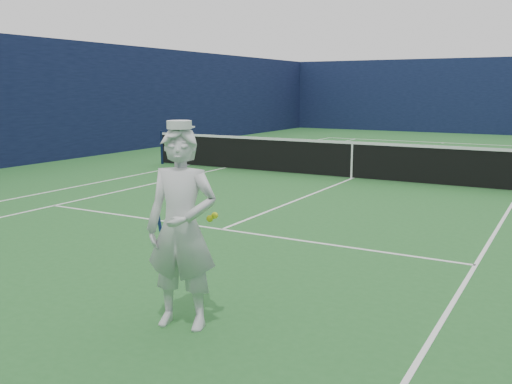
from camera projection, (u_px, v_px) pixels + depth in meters
ground at (351, 179)px, 15.25m from camera, size 80.00×80.00×0.00m
court_markings at (351, 179)px, 15.25m from camera, size 11.03×23.83×0.01m
windscreen_fence at (354, 103)px, 14.89m from camera, size 20.12×36.12×4.00m
tennis_net at (352, 158)px, 15.15m from camera, size 12.88×0.09×1.07m
tennis_player at (182, 229)px, 5.64m from camera, size 0.89×0.64×2.08m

